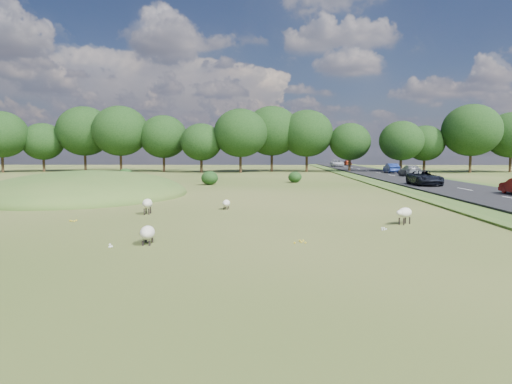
# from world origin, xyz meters

# --- Properties ---
(ground) EXTENTS (160.00, 160.00, 0.00)m
(ground) POSITION_xyz_m (0.00, 20.00, 0.00)
(ground) COLOR #334F18
(ground) RESTS_ON ground
(mound) EXTENTS (16.00, 20.00, 4.00)m
(mound) POSITION_xyz_m (-12.00, 12.00, 0.00)
(mound) COLOR #33561E
(mound) RESTS_ON ground
(road) EXTENTS (8.00, 150.00, 0.25)m
(road) POSITION_xyz_m (20.00, 30.00, 0.12)
(road) COLOR black
(road) RESTS_ON ground
(treeline) EXTENTS (96.28, 14.66, 11.70)m
(treeline) POSITION_xyz_m (-1.06, 55.44, 6.57)
(treeline) COLOR black
(treeline) RESTS_ON ground
(shrubs) EXTENTS (22.84, 10.56, 1.47)m
(shrubs) POSITION_xyz_m (-5.59, 28.20, 0.70)
(shrubs) COLOR black
(shrubs) RESTS_ON ground
(sheep_0) EXTENTS (0.62, 1.24, 0.71)m
(sheep_0) POSITION_xyz_m (-1.79, -7.40, 0.45)
(sheep_0) COLOR beige
(sheep_0) RESTS_ON ground
(sheep_1) EXTENTS (0.62, 1.23, 0.87)m
(sheep_1) POSITION_xyz_m (-4.02, 0.89, 0.61)
(sheep_1) COLOR beige
(sheep_1) RESTS_ON ground
(sheep_2) EXTENTS (1.07, 1.04, 0.82)m
(sheep_2) POSITION_xyz_m (9.36, -2.38, 0.57)
(sheep_2) COLOR beige
(sheep_2) RESTS_ON ground
(sheep_3) EXTENTS (0.51, 1.03, 0.59)m
(sheep_3) POSITION_xyz_m (0.20, 3.20, 0.37)
(sheep_3) COLOR beige
(sheep_3) RESTS_ON ground
(car_0) EXTENTS (2.07, 5.10, 1.48)m
(car_0) POSITION_xyz_m (21.90, 38.00, 0.99)
(car_0) COLOR #929599
(car_0) RESTS_ON road
(car_1) EXTENTS (1.56, 4.49, 1.48)m
(car_1) POSITION_xyz_m (21.90, 47.54, 0.99)
(car_1) COLOR navy
(car_1) RESTS_ON road
(car_2) EXTENTS (2.40, 5.20, 1.44)m
(car_2) POSITION_xyz_m (18.10, 20.77, 0.97)
(car_2) COLOR black
(car_2) RESTS_ON road
(car_4) EXTENTS (2.49, 5.41, 1.50)m
(car_4) POSITION_xyz_m (18.10, 79.15, 1.00)
(car_4) COLOR silver
(car_4) RESTS_ON road
(car_5) EXTENTS (1.74, 4.27, 1.24)m
(car_5) POSITION_xyz_m (21.90, 88.24, 0.87)
(car_5) COLOR maroon
(car_5) RESTS_ON road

